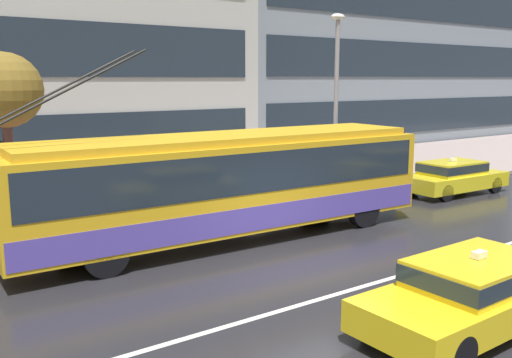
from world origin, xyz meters
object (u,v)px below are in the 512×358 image
(taxi_ahead_of_bus, at_px, (453,176))
(street_lamp, at_px, (336,89))
(trolleybus, at_px, (228,182))
(taxi_oncoming_near, at_px, (473,290))
(pedestrian_approaching_curb, at_px, (142,161))
(street_tree_bare, at_px, (4,92))
(pedestrian_at_shelter, at_px, (19,170))

(taxi_ahead_of_bus, xyz_separation_m, street_lamp, (-4.12, 2.23, 3.30))
(trolleybus, height_order, taxi_oncoming_near, trolleybus)
(pedestrian_approaching_curb, height_order, street_tree_bare, street_tree_bare)
(taxi_ahead_of_bus, xyz_separation_m, pedestrian_approaching_curb, (-10.96, 4.11, 0.99))
(taxi_ahead_of_bus, bearing_deg, pedestrian_approaching_curb, 159.43)
(street_lamp, xyz_separation_m, street_tree_bare, (-10.78, 2.46, -0.03))
(taxi_ahead_of_bus, bearing_deg, trolleybus, -178.48)
(pedestrian_at_shelter, height_order, street_tree_bare, street_tree_bare)
(pedestrian_at_shelter, distance_m, pedestrian_approaching_curb, 3.80)
(taxi_oncoming_near, height_order, pedestrian_at_shelter, pedestrian_at_shelter)
(pedestrian_at_shelter, bearing_deg, street_lamp, -10.32)
(taxi_oncoming_near, relative_size, pedestrian_at_shelter, 2.25)
(taxi_oncoming_near, bearing_deg, trolleybus, 93.98)
(trolleybus, xyz_separation_m, taxi_oncoming_near, (0.51, -7.26, -0.89))
(trolleybus, relative_size, pedestrian_approaching_curb, 6.51)
(taxi_oncoming_near, relative_size, pedestrian_approaching_curb, 2.31)
(pedestrian_approaching_curb, bearing_deg, street_lamp, -15.42)
(street_lamp, height_order, street_tree_bare, street_lamp)
(taxi_oncoming_near, xyz_separation_m, pedestrian_approaching_curb, (-1.09, 11.65, 0.99))
(taxi_oncoming_near, height_order, street_tree_bare, street_tree_bare)
(taxi_ahead_of_bus, relative_size, street_tree_bare, 0.89)
(taxi_oncoming_near, xyz_separation_m, street_tree_bare, (-5.03, 12.22, 3.27))
(pedestrian_at_shelter, bearing_deg, taxi_oncoming_near, -67.33)
(taxi_ahead_of_bus, xyz_separation_m, street_tree_bare, (-14.90, 4.68, 3.27))
(trolleybus, relative_size, street_lamp, 1.96)
(pedestrian_at_shelter, relative_size, street_tree_bare, 0.40)
(pedestrian_approaching_curb, bearing_deg, trolleybus, -82.43)
(trolleybus, bearing_deg, taxi_oncoming_near, -86.02)
(taxi_oncoming_near, distance_m, street_tree_bare, 13.62)
(street_tree_bare, bearing_deg, pedestrian_at_shelter, -74.78)
(taxi_ahead_of_bus, height_order, pedestrian_approaching_curb, pedestrian_approaching_curb)
(taxi_oncoming_near, distance_m, taxi_ahead_of_bus, 12.42)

